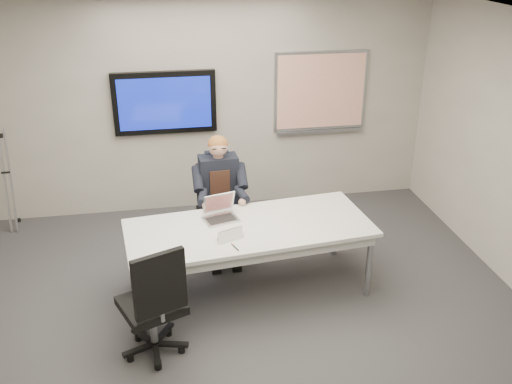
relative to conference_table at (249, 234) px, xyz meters
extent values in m
cube|color=#353537|center=(-0.23, -0.86, -0.68)|extent=(6.00, 6.00, 0.02)
cube|color=white|center=(-0.23, -0.86, 2.12)|extent=(6.00, 6.00, 0.02)
cube|color=#9F998F|center=(-0.23, 2.14, 0.72)|extent=(6.00, 0.02, 2.80)
cube|color=silver|center=(0.00, 0.00, 0.07)|extent=(2.57, 1.29, 0.04)
cube|color=silver|center=(0.00, 0.00, -0.02)|extent=(2.46, 1.17, 0.10)
cylinder|color=#989AA0|center=(-1.10, -0.55, -0.32)|extent=(0.06, 0.06, 0.72)
cylinder|color=#989AA0|center=(1.20, -0.31, -0.32)|extent=(0.06, 0.06, 0.72)
cylinder|color=#989AA0|center=(-1.20, 0.31, -0.32)|extent=(0.06, 0.06, 0.72)
cylinder|color=#989AA0|center=(1.10, 0.55, -0.32)|extent=(0.06, 0.06, 0.72)
cube|color=black|center=(-0.73, 2.09, 0.82)|extent=(1.30, 0.08, 0.80)
cube|color=navy|center=(-0.73, 2.05, 0.82)|extent=(1.16, 0.01, 0.66)
cube|color=#989AA0|center=(1.32, 2.12, 0.87)|extent=(1.25, 0.04, 1.05)
cube|color=white|center=(1.32, 2.09, 0.87)|extent=(1.18, 0.01, 0.98)
cube|color=#989AA0|center=(1.32, 2.08, 0.32)|extent=(1.18, 0.05, 0.04)
cylinder|color=#989AA0|center=(-0.19, 1.00, -0.41)|extent=(0.06, 0.06, 0.35)
cube|color=black|center=(-0.19, 1.00, -0.23)|extent=(0.53, 0.53, 0.07)
cube|color=black|center=(-0.24, 1.20, 0.08)|extent=(0.40, 0.13, 0.50)
cylinder|color=#989AA0|center=(-1.01, -0.81, -0.37)|extent=(0.07, 0.07, 0.39)
cube|color=black|center=(-1.01, -0.81, -0.17)|extent=(0.66, 0.66, 0.08)
cube|color=black|center=(-0.92, -1.04, 0.19)|extent=(0.45, 0.22, 0.57)
cube|color=black|center=(-0.19, 0.97, 0.19)|extent=(0.45, 0.28, 0.60)
cube|color=#341E15|center=(-0.19, 0.84, 0.22)|extent=(0.23, 0.04, 0.29)
sphere|color=tan|center=(-0.19, 0.94, 0.61)|extent=(0.22, 0.22, 0.22)
ellipsoid|color=brown|center=(-0.19, 0.96, 0.64)|extent=(0.23, 0.23, 0.19)
cube|color=#BBBBBE|center=(-0.27, 0.18, 0.10)|extent=(0.39, 0.32, 0.02)
cube|color=black|center=(-0.27, 0.17, 0.11)|extent=(0.32, 0.24, 0.00)
cube|color=#BBBBBE|center=(-0.27, 0.34, 0.22)|extent=(0.35, 0.17, 0.23)
cube|color=#AE1212|center=(-0.27, 0.33, 0.22)|extent=(0.31, 0.14, 0.19)
cylinder|color=black|center=(-0.20, -0.40, 0.09)|extent=(0.06, 0.14, 0.01)
camera|label=1|loc=(-0.83, -5.03, 2.83)|focal=40.00mm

